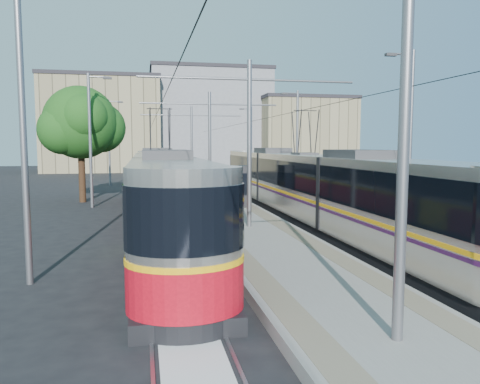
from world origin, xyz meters
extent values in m
plane|color=black|center=(0.00, 0.00, 0.00)|extent=(160.00, 160.00, 0.00)
cube|color=gray|center=(0.00, 17.00, 0.15)|extent=(4.00, 50.00, 0.30)
cube|color=gray|center=(-1.45, 17.00, 0.30)|extent=(0.70, 50.00, 0.01)
cube|color=gray|center=(1.45, 17.00, 0.30)|extent=(0.70, 50.00, 0.01)
cube|color=gray|center=(-4.32, 17.00, 0.01)|extent=(0.07, 70.00, 0.03)
cube|color=gray|center=(-2.88, 17.00, 0.01)|extent=(0.07, 70.00, 0.03)
cube|color=gray|center=(2.88, 17.00, 0.01)|extent=(0.07, 70.00, 0.03)
cube|color=gray|center=(4.32, 17.00, 0.01)|extent=(0.07, 70.00, 0.03)
cube|color=silver|center=(-3.60, -3.00, 0.01)|extent=(1.20, 5.00, 0.01)
cube|color=black|center=(-3.60, 11.51, 0.20)|extent=(2.30, 28.36, 0.40)
cube|color=#B1AAA2|center=(-3.60, 11.51, 1.85)|extent=(2.40, 26.76, 2.90)
cube|color=black|center=(-3.60, 11.51, 2.35)|extent=(2.43, 26.76, 1.30)
cube|color=#F1AC0C|center=(-3.60, 11.51, 1.45)|extent=(2.43, 26.76, 0.12)
cube|color=red|center=(-3.60, 11.51, 0.95)|extent=(2.42, 26.76, 1.10)
cube|color=#2D2D30|center=(-3.60, 11.51, 3.45)|extent=(1.68, 3.00, 0.30)
cube|color=black|center=(3.60, 11.21, 0.20)|extent=(2.30, 29.82, 0.40)
cube|color=beige|center=(3.60, 11.21, 1.85)|extent=(2.40, 28.22, 2.90)
cube|color=black|center=(3.60, 11.21, 2.35)|extent=(2.43, 28.22, 1.30)
cube|color=#FDA70D|center=(3.60, 11.21, 1.45)|extent=(2.43, 28.22, 0.12)
cube|color=#38123F|center=(3.60, 11.21, 1.30)|extent=(2.43, 28.22, 0.10)
cube|color=#2D2D30|center=(3.60, 11.21, 3.45)|extent=(1.68, 3.00, 0.30)
cylinder|color=slate|center=(0.00, -4.00, 3.80)|extent=(0.20, 0.20, 7.00)
cylinder|color=slate|center=(0.00, 8.00, 3.80)|extent=(0.20, 0.20, 7.00)
cylinder|color=slate|center=(0.00, 8.00, 6.50)|extent=(9.20, 0.10, 0.10)
cylinder|color=slate|center=(0.00, 20.00, 3.80)|extent=(0.20, 0.20, 7.00)
cylinder|color=slate|center=(0.00, 20.00, 6.50)|extent=(9.20, 0.10, 0.10)
cylinder|color=slate|center=(0.00, 32.00, 3.80)|extent=(0.20, 0.20, 7.00)
cylinder|color=slate|center=(0.00, 32.00, 6.50)|extent=(9.20, 0.10, 0.10)
cylinder|color=black|center=(-3.60, 17.00, 5.55)|extent=(0.02, 70.00, 0.02)
cylinder|color=black|center=(3.60, 17.00, 5.55)|extent=(0.02, 70.00, 0.02)
cylinder|color=slate|center=(-7.50, 2.00, 4.00)|extent=(0.18, 0.18, 8.00)
cylinder|color=slate|center=(-7.50, 18.00, 4.00)|extent=(0.18, 0.18, 8.00)
cube|color=#2D2D30|center=(-6.40, 18.00, 7.75)|extent=(0.50, 0.22, 0.12)
cylinder|color=slate|center=(-7.50, 34.00, 4.00)|extent=(0.18, 0.18, 8.00)
cube|color=#2D2D30|center=(-6.40, 34.00, 7.75)|extent=(0.50, 0.22, 0.12)
cylinder|color=slate|center=(7.50, 8.00, 4.00)|extent=(0.18, 0.18, 8.00)
cube|color=#2D2D30|center=(6.40, 8.00, 7.75)|extent=(0.50, 0.22, 0.12)
cylinder|color=slate|center=(7.50, 24.00, 4.00)|extent=(0.18, 0.18, 8.00)
cube|color=#2D2D30|center=(6.40, 24.00, 7.75)|extent=(0.50, 0.22, 0.12)
cylinder|color=slate|center=(7.50, 40.00, 4.00)|extent=(0.18, 0.18, 8.00)
cube|color=#2D2D30|center=(6.40, 40.00, 7.75)|extent=(0.50, 0.22, 0.12)
cube|color=black|center=(1.17, 14.34, 1.47)|extent=(0.71, 1.07, 2.33)
cube|color=black|center=(1.17, 14.34, 1.62)|extent=(0.76, 1.12, 1.22)
cylinder|color=#382314|center=(-8.40, 20.97, 1.58)|extent=(0.44, 0.44, 3.17)
sphere|color=#1B4313|center=(-8.40, 20.97, 5.24)|extent=(4.75, 4.75, 4.75)
sphere|color=#1B4313|center=(-7.21, 21.76, 4.95)|extent=(3.36, 3.36, 3.36)
cube|color=gray|center=(-10.00, 60.00, 6.50)|extent=(16.00, 12.00, 13.01)
cube|color=#262328|center=(-10.00, 60.00, 13.26)|extent=(16.32, 12.24, 0.50)
cube|color=gray|center=(6.00, 64.00, 7.55)|extent=(18.00, 14.00, 15.09)
cube|color=#262328|center=(6.00, 64.00, 15.34)|extent=(18.36, 14.28, 0.50)
cube|color=gray|center=(20.00, 58.00, 5.29)|extent=(14.00, 10.00, 10.58)
cube|color=#262328|center=(20.00, 58.00, 10.83)|extent=(14.28, 10.20, 0.50)
camera|label=1|loc=(-4.40, -11.35, 3.78)|focal=35.00mm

